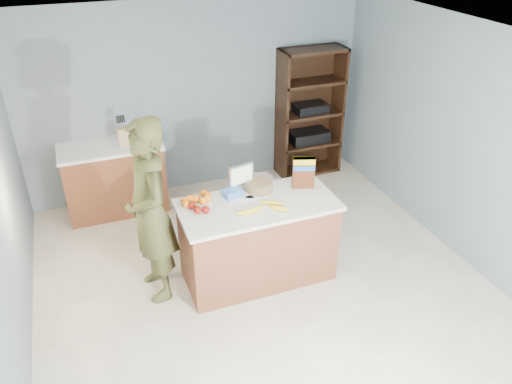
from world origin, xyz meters
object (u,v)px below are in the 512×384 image
object	(u,v)px
counter_peninsula	(258,243)
person	(150,212)
tv	(241,176)
shelving_unit	(308,114)
cereal_box	(304,170)

from	to	relation	value
counter_peninsula	person	world-z (taller)	person
counter_peninsula	tv	xyz separation A→B (m)	(-0.06, 0.31, 0.64)
shelving_unit	cereal_box	world-z (taller)	shelving_unit
person	counter_peninsula	bearing A→B (deg)	74.50
counter_peninsula	person	size ratio (longest dim) A/B	0.83
cereal_box	person	bearing A→B (deg)	179.39
tv	shelving_unit	bearing A→B (deg)	47.09
counter_peninsula	cereal_box	distance (m)	0.88
counter_peninsula	shelving_unit	xyz separation A→B (m)	(1.55, 2.05, 0.45)
tv	cereal_box	xyz separation A→B (m)	(0.61, -0.18, 0.03)
shelving_unit	tv	distance (m)	2.38
counter_peninsula	shelving_unit	world-z (taller)	shelving_unit
shelving_unit	person	bearing A→B (deg)	-143.62
person	cereal_box	bearing A→B (deg)	82.41
tv	cereal_box	world-z (taller)	cereal_box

